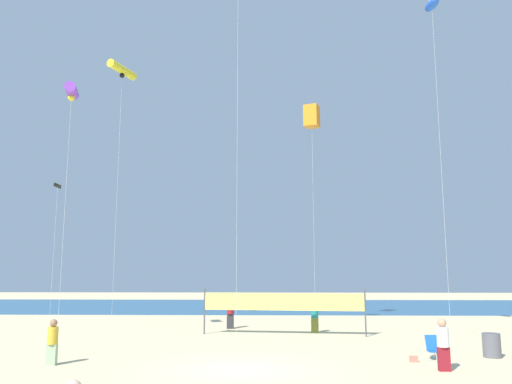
{
  "coord_description": "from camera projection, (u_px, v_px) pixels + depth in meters",
  "views": [
    {
      "loc": [
        1.05,
        -17.98,
        3.39
      ],
      "look_at": [
        0.37,
        8.71,
        7.55
      ],
      "focal_mm": 35.22,
      "sensor_mm": 36.0,
      "label": 1
    }
  ],
  "objects": [
    {
      "name": "kite_violet_tube",
      "position": [
        72.0,
        92.0,
        25.9
      ],
      "size": [
        0.87,
        1.45,
        12.83
      ],
      "color": "silver",
      "rests_on": "ground"
    },
    {
      "name": "ground_plane",
      "position": [
        239.0,
        370.0,
        17.26
      ],
      "size": [
        120.0,
        120.0,
        0.0
      ],
      "primitive_type": "plane",
      "color": "beige"
    },
    {
      "name": "kite_black_diamond",
      "position": [
        58.0,
        188.0,
        32.81
      ],
      "size": [
        0.63,
        0.63,
        9.07
      ],
      "color": "silver",
      "rests_on": "ground"
    },
    {
      "name": "kite_blue_inflatable",
      "position": [
        432.0,
        6.0,
        26.45
      ],
      "size": [
        0.62,
        1.48,
        17.63
      ],
      "color": "silver",
      "rests_on": "ground"
    },
    {
      "name": "beachgoer_maroon_shirt",
      "position": [
        230.0,
        312.0,
        29.5
      ],
      "size": [
        0.42,
        0.42,
        1.83
      ],
      "rotation": [
        0.0,
        0.0,
        4.49
      ],
      "color": "#2D2D33",
      "rests_on": "ground"
    },
    {
      "name": "beachgoer_mustard_shirt",
      "position": [
        53.0,
        340.0,
        18.19
      ],
      "size": [
        0.37,
        0.37,
        1.62
      ],
      "rotation": [
        0.0,
        0.0,
        0.18
      ],
      "color": "#99B28C",
      "rests_on": "ground"
    },
    {
      "name": "beachgoer_teal_shirt",
      "position": [
        315.0,
        315.0,
        27.47
      ],
      "size": [
        0.4,
        0.4,
        1.76
      ],
      "rotation": [
        0.0,
        0.0,
        3.72
      ],
      "color": "olive",
      "rests_on": "ground"
    },
    {
      "name": "folding_beach_chair",
      "position": [
        434.0,
        347.0,
        19.34
      ],
      "size": [
        0.52,
        0.65,
        0.89
      ],
      "rotation": [
        0.0,
        0.0,
        -0.14
      ],
      "color": "#1959B2",
      "rests_on": "ground"
    },
    {
      "name": "kite_yellow_tube",
      "position": [
        122.0,
        71.0,
        32.88
      ],
      "size": [
        1.37,
        2.54,
        16.64
      ],
      "color": "silver",
      "rests_on": "ground"
    },
    {
      "name": "ocean_band",
      "position": [
        258.0,
        306.0,
        47.93
      ],
      "size": [
        120.0,
        20.0,
        0.01
      ],
      "primitive_type": "cube",
      "color": "#28608C",
      "rests_on": "ground"
    },
    {
      "name": "beachgoer_white_shirt",
      "position": [
        443.0,
        343.0,
        17.16
      ],
      "size": [
        0.4,
        0.4,
        1.75
      ],
      "rotation": [
        0.0,
        0.0,
        5.87
      ],
      "color": "maroon",
      "rests_on": "ground"
    },
    {
      "name": "volleyball_net",
      "position": [
        283.0,
        303.0,
        26.59
      ],
      "size": [
        8.56,
        0.95,
        2.4
      ],
      "color": "#4C4C51",
      "rests_on": "ground"
    },
    {
      "name": "trash_barrel",
      "position": [
        492.0,
        345.0,
        19.73
      ],
      "size": [
        0.68,
        0.68,
        0.93
      ],
      "primitive_type": "cylinder",
      "color": "#595960",
      "rests_on": "ground"
    },
    {
      "name": "kite_orange_box",
      "position": [
        312.0,
        117.0,
        34.01
      ],
      "size": [
        1.19,
        1.19,
        14.44
      ],
      "color": "silver",
      "rests_on": "ground"
    },
    {
      "name": "beach_handbag",
      "position": [
        414.0,
        359.0,
        18.69
      ],
      "size": [
        0.28,
        0.14,
        0.22
      ],
      "primitive_type": "cube",
      "color": "#EA7260",
      "rests_on": "ground"
    }
  ]
}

